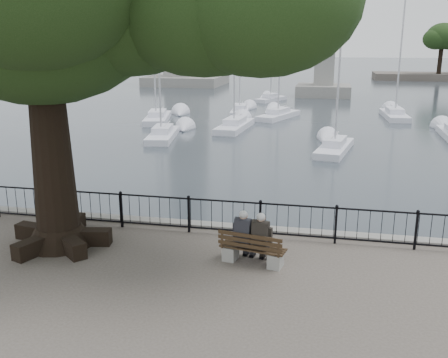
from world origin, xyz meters
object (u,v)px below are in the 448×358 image
(bench, at_px, (252,253))
(person_left, at_px, (245,237))
(lion_monument, at_px, (324,76))
(person_right, at_px, (262,240))

(bench, bearing_deg, person_left, 146.71)
(bench, height_order, lion_monument, lion_monument)
(bench, xyz_separation_m, lion_monument, (0.96, 49.13, 0.99))
(bench, distance_m, person_right, 0.39)
(lion_monument, bearing_deg, bench, -91.12)
(bench, distance_m, lion_monument, 49.15)
(person_right, distance_m, lion_monument, 49.09)
(person_right, relative_size, lion_monument, 0.15)
(person_left, relative_size, person_right, 1.00)
(bench, relative_size, person_left, 1.24)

